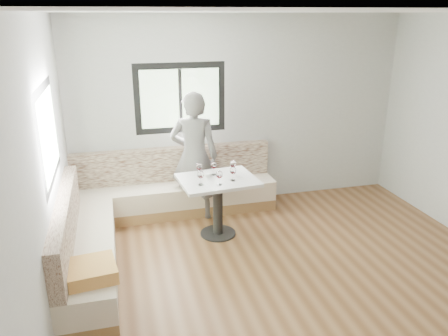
# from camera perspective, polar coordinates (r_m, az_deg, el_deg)

# --- Properties ---
(room) EXTENTS (5.01, 5.01, 2.81)m
(room) POSITION_cam_1_polar(r_m,az_deg,el_deg) (4.33, 10.38, 0.72)
(room) COLOR brown
(room) RESTS_ON ground
(banquette) EXTENTS (2.90, 2.80, 0.95)m
(banquette) POSITION_cam_1_polar(r_m,az_deg,el_deg) (5.79, -10.70, -5.87)
(banquette) COLOR olive
(banquette) RESTS_ON ground
(table) EXTENTS (1.03, 0.84, 0.79)m
(table) POSITION_cam_1_polar(r_m,az_deg,el_deg) (5.65, -0.82, -3.28)
(table) COLOR black
(table) RESTS_ON ground
(person) EXTENTS (0.76, 0.61, 1.82)m
(person) POSITION_cam_1_polar(r_m,az_deg,el_deg) (6.08, -3.91, 1.53)
(person) COLOR #5A5654
(person) RESTS_ON ground
(olive_ramekin) EXTENTS (0.11, 0.11, 0.04)m
(olive_ramekin) POSITION_cam_1_polar(r_m,az_deg,el_deg) (5.65, -2.21, -0.88)
(olive_ramekin) COLOR white
(olive_ramekin) RESTS_ON table
(wine_glass_a) EXTENTS (0.08, 0.08, 0.18)m
(wine_glass_a) POSITION_cam_1_polar(r_m,az_deg,el_deg) (5.34, -3.08, -0.92)
(wine_glass_a) COLOR white
(wine_glass_a) RESTS_ON table
(wine_glass_b) EXTENTS (0.08, 0.08, 0.18)m
(wine_glass_b) POSITION_cam_1_polar(r_m,az_deg,el_deg) (5.33, -0.61, -0.92)
(wine_glass_b) COLOR white
(wine_glass_b) RESTS_ON table
(wine_glass_c) EXTENTS (0.08, 0.08, 0.18)m
(wine_glass_c) POSITION_cam_1_polar(r_m,az_deg,el_deg) (5.47, 1.17, -0.37)
(wine_glass_c) COLOR white
(wine_glass_c) RESTS_ON table
(wine_glass_d) EXTENTS (0.08, 0.08, 0.18)m
(wine_glass_d) POSITION_cam_1_polar(r_m,az_deg,el_deg) (5.67, -1.35, 0.33)
(wine_glass_d) COLOR white
(wine_glass_d) RESTS_ON table
(wine_glass_e) EXTENTS (0.08, 0.08, 0.18)m
(wine_glass_e) POSITION_cam_1_polar(r_m,az_deg,el_deg) (5.72, 1.20, 0.50)
(wine_glass_e) COLOR white
(wine_glass_e) RESTS_ON table
(wine_glass_f) EXTENTS (0.08, 0.08, 0.18)m
(wine_glass_f) POSITION_cam_1_polar(r_m,az_deg,el_deg) (5.62, -3.26, 0.14)
(wine_glass_f) COLOR white
(wine_glass_f) RESTS_ON table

